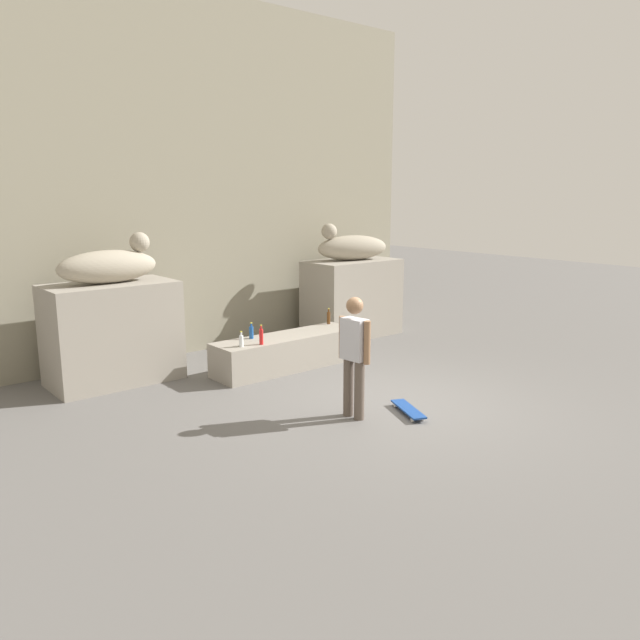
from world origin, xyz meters
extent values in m
plane|color=#605E5B|center=(0.00, 0.00, 0.00)|extent=(40.00, 40.00, 0.00)
cube|color=gray|center=(0.00, 4.81, 3.29)|extent=(9.43, 0.60, 6.57)
cube|color=gray|center=(-2.62, 3.60, 0.81)|extent=(1.99, 1.11, 1.62)
cube|color=gray|center=(2.62, 3.60, 0.81)|extent=(1.99, 1.11, 1.62)
ellipsoid|color=#A49985|center=(-2.62, 3.60, 1.88)|extent=(1.61, 0.60, 0.52)
sphere|color=#A49985|center=(-2.07, 3.61, 2.23)|extent=(0.32, 0.32, 0.32)
ellipsoid|color=#A49985|center=(2.62, 3.60, 1.88)|extent=(1.69, 0.93, 0.52)
sphere|color=#A49985|center=(2.08, 3.73, 2.23)|extent=(0.32, 0.32, 0.32)
cube|color=gray|center=(0.00, 2.44, 0.29)|extent=(2.72, 0.75, 0.58)
cylinder|color=brown|center=(-0.76, -0.19, 0.41)|extent=(0.14, 0.14, 0.82)
cylinder|color=brown|center=(-0.78, 0.01, 0.41)|extent=(0.14, 0.14, 0.82)
cube|color=silver|center=(-0.77, -0.09, 1.10)|extent=(0.23, 0.37, 0.56)
sphere|color=#8C6647|center=(-0.77, -0.09, 1.55)|extent=(0.23, 0.23, 0.23)
cylinder|color=#8C6647|center=(-0.75, -0.32, 1.09)|extent=(0.09, 0.09, 0.58)
cylinder|color=#8C6647|center=(-0.79, 0.13, 1.09)|extent=(0.09, 0.09, 0.58)
cube|color=navy|center=(-0.09, -0.48, 0.07)|extent=(0.51, 0.81, 0.02)
cylinder|color=white|center=(-0.04, -0.18, 0.03)|extent=(0.05, 0.06, 0.06)
cylinder|color=white|center=(0.09, -0.24, 0.03)|extent=(0.05, 0.06, 0.06)
cylinder|color=white|center=(-0.28, -0.73, 0.03)|extent=(0.05, 0.06, 0.06)
cylinder|color=white|center=(-0.15, -0.79, 0.03)|extent=(0.05, 0.06, 0.06)
cylinder|color=#194C99|center=(-0.60, 2.64, 0.69)|extent=(0.07, 0.07, 0.20)
cylinder|color=#194C99|center=(-0.60, 2.64, 0.82)|extent=(0.03, 0.03, 0.06)
cylinder|color=yellow|center=(-0.60, 2.64, 0.85)|extent=(0.04, 0.04, 0.01)
cylinder|color=silver|center=(-1.04, 2.27, 0.68)|extent=(0.07, 0.07, 0.18)
cylinder|color=silver|center=(-1.04, 2.27, 0.80)|extent=(0.03, 0.03, 0.06)
cylinder|color=yellow|center=(-1.04, 2.27, 0.83)|extent=(0.04, 0.04, 0.01)
cylinder|color=red|center=(-0.71, 2.18, 0.71)|extent=(0.07, 0.07, 0.26)
cylinder|color=red|center=(-0.71, 2.18, 0.87)|extent=(0.03, 0.03, 0.06)
cylinder|color=yellow|center=(-0.71, 2.18, 0.91)|extent=(0.04, 0.04, 0.01)
cylinder|color=#593314|center=(1.19, 2.71, 0.70)|extent=(0.07, 0.07, 0.23)
cylinder|color=#593314|center=(1.19, 2.71, 0.84)|extent=(0.03, 0.03, 0.06)
cylinder|color=yellow|center=(1.19, 2.71, 0.88)|extent=(0.04, 0.04, 0.01)
camera|label=1|loc=(-6.34, -6.01, 3.03)|focal=35.05mm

